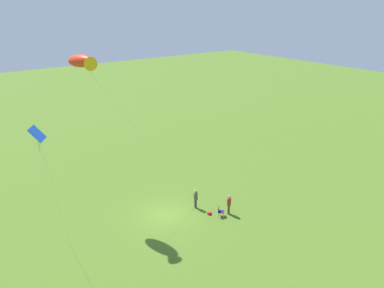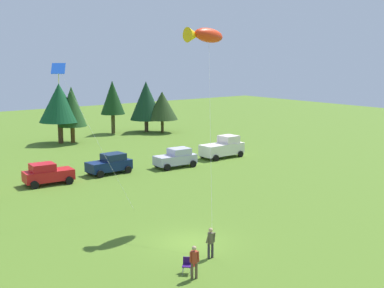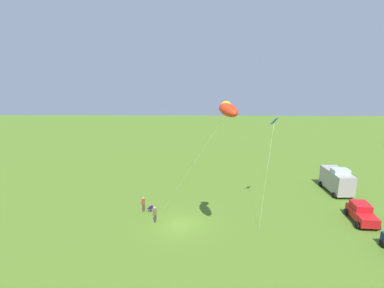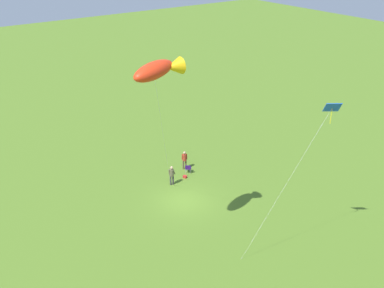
{
  "view_description": "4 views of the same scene",
  "coord_description": "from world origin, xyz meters",
  "views": [
    {
      "loc": [
        -22.98,
        14.33,
        16.65
      ],
      "look_at": [
        -2.66,
        -0.76,
        6.96
      ],
      "focal_mm": 35.0,
      "sensor_mm": 36.0,
      "label": 1
    },
    {
      "loc": [
        -18.72,
        -24.43,
        11.3
      ],
      "look_at": [
        -0.3,
        -0.62,
        6.15
      ],
      "focal_mm": 50.0,
      "sensor_mm": 36.0,
      "label": 2
    },
    {
      "loc": [
        27.97,
        1.57,
        15.32
      ],
      "look_at": [
        -0.13,
        1.2,
        8.56
      ],
      "focal_mm": 28.0,
      "sensor_mm": 36.0,
      "label": 3
    },
    {
      "loc": [
        16.99,
        24.81,
        19.58
      ],
      "look_at": [
        -0.29,
        0.66,
        5.2
      ],
      "focal_mm": 42.0,
      "sensor_mm": 36.0,
      "label": 4
    }
  ],
  "objects": [
    {
      "name": "ground_plane",
      "position": [
        0.0,
        0.0,
        0.0
      ],
      "size": [
        160.0,
        160.0,
        0.0
      ],
      "primitive_type": "plane",
      "color": "#4F7122"
    },
    {
      "name": "person_kite_flyer",
      "position": [
        -0.59,
        -2.68,
        1.02
      ],
      "size": [
        0.59,
        0.42,
        1.74
      ],
      "rotation": [
        0.0,
        0.0,
        4.43
      ],
      "color": "#363039",
      "rests_on": "ground"
    },
    {
      "name": "folding_chair",
      "position": [
        -2.85,
        -3.5,
        0.49
      ],
      "size": [
        0.68,
        0.68,
        0.82
      ],
      "rotation": [
        0.0,
        0.0,
        3.93
      ],
      "color": "#2F1160",
      "rests_on": "ground"
    },
    {
      "name": "person_spectator",
      "position": [
        -3.02,
        -4.31,
        1.02
      ],
      "size": [
        0.5,
        0.46,
        1.74
      ],
      "rotation": [
        0.0,
        0.0,
        4.25
      ],
      "color": "brown",
      "rests_on": "ground"
    },
    {
      "name": "backpack_on_grass",
      "position": [
        -2.12,
        -2.97,
        0.11
      ],
      "size": [
        0.31,
        0.37,
        0.22
      ],
      "primitive_type": "cube",
      "rotation": [
        0.0,
        0.0,
        1.88
      ],
      "color": "red",
      "rests_on": "ground"
    },
    {
      "name": "van_motorhome_grey",
      "position": [
        -9.07,
        19.98,
        1.64
      ],
      "size": [
        5.46,
        2.72,
        3.34
      ],
      "rotation": [
        0.0,
        0.0,
        0.03
      ],
      "color": "#A09694",
      "rests_on": "ground"
    },
    {
      "name": "car_red_sedan",
      "position": [
        -1.03,
        18.98,
        0.95
      ],
      "size": [
        4.36,
        2.57,
        1.89
      ],
      "rotation": [
        0.0,
        0.0,
        3.04
      ],
      "color": "red",
      "rests_on": "ground"
    },
    {
      "name": "kite_large_fish",
      "position": [
        4.44,
        4.08,
        12.46
      ],
      "size": [
        6.88,
        7.78,
        13.06
      ],
      "color": "red",
      "rests_on": "ground"
    },
    {
      "name": "kite_diamond_blue",
      "position": [
        -3.47,
        9.84,
        9.92
      ],
      "size": [
        5.07,
        2.57,
        10.61
      ],
      "color": "blue",
      "rests_on": "ground"
    }
  ]
}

